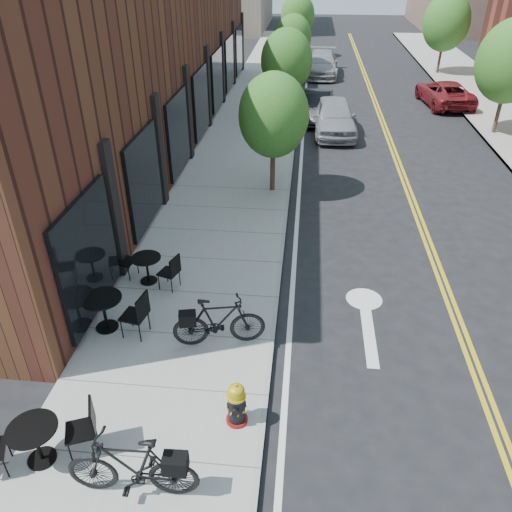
{
  "coord_description": "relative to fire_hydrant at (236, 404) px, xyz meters",
  "views": [
    {
      "loc": [
        0.41,
        -6.35,
        7.11
      ],
      "look_at": [
        -0.57,
        3.35,
        1.0
      ],
      "focal_mm": 35.0,
      "sensor_mm": 36.0,
      "label": 1
    }
  ],
  "objects": [
    {
      "name": "fire_hydrant",
      "position": [
        0.0,
        0.0,
        0.0
      ],
      "size": [
        0.47,
        0.47,
        0.87
      ],
      "rotation": [
        0.0,
        0.0,
        0.28
      ],
      "color": "maroon",
      "rests_on": "sidewalk_near"
    },
    {
      "name": "parked_car_far",
      "position": [
        7.9,
        21.26,
        0.09
      ],
      "size": [
        2.55,
        4.65,
        1.23
      ],
      "primitive_type": "imported",
      "rotation": [
        0.0,
        0.0,
        3.26
      ],
      "color": "maroon",
      "rests_on": "ground"
    },
    {
      "name": "building_near",
      "position": [
        -6.0,
        14.62,
        2.97
      ],
      "size": [
        5.0,
        28.0,
        7.0
      ],
      "primitive_type": "cube",
      "color": "#451F16",
      "rests_on": "ground"
    },
    {
      "name": "ground",
      "position": [
        0.5,
        0.62,
        -0.53
      ],
      "size": [
        120.0,
        120.0,
        0.0
      ],
      "primitive_type": "plane",
      "color": "black",
      "rests_on": "ground"
    },
    {
      "name": "tree_far_c",
      "position": [
        9.1,
        28.62,
        2.53
      ],
      "size": [
        2.8,
        2.8,
        4.62
      ],
      "color": "#382B1E",
      "rests_on": "sidewalk_far"
    },
    {
      "name": "parked_car_c",
      "position": [
        1.69,
        27.55,
        0.18
      ],
      "size": [
        2.16,
        4.97,
        1.42
      ],
      "primitive_type": "imported",
      "rotation": [
        0.0,
        0.0,
        -0.03
      ],
      "color": "#A0A0A5",
      "rests_on": "ground"
    },
    {
      "name": "tree_near_a",
      "position": [
        -0.1,
        9.62,
        2.07
      ],
      "size": [
        2.2,
        2.2,
        3.81
      ],
      "color": "#382B1E",
      "rests_on": "sidewalk_near"
    },
    {
      "name": "parked_car_b",
      "position": [
        1.3,
        18.05,
        0.11
      ],
      "size": [
        1.76,
        4.01,
        1.28
      ],
      "primitive_type": "imported",
      "rotation": [
        0.0,
        0.0,
        -0.11
      ],
      "color": "black",
      "rests_on": "ground"
    },
    {
      "name": "bistro_set_c",
      "position": [
        -2.7,
        3.95,
        0.04
      ],
      "size": [
        1.69,
        0.92,
        0.89
      ],
      "rotation": [
        0.0,
        0.0,
        -0.32
      ],
      "color": "black",
      "rests_on": "sidewalk_near"
    },
    {
      "name": "tree_near_d",
      "position": [
        -0.1,
        33.62,
        2.26
      ],
      "size": [
        2.4,
        2.4,
        4.11
      ],
      "color": "#382B1E",
      "rests_on": "sidewalk_near"
    },
    {
      "name": "tree_near_c",
      "position": [
        -0.1,
        25.62,
        2.0
      ],
      "size": [
        2.1,
        2.1,
        3.67
      ],
      "color": "#382B1E",
      "rests_on": "sidewalk_near"
    },
    {
      "name": "tree_far_b",
      "position": [
        9.1,
        16.62,
        2.53
      ],
      "size": [
        2.8,
        2.8,
        4.62
      ],
      "color": "#382B1E",
      "rests_on": "sidewalk_far"
    },
    {
      "name": "bicycle_right",
      "position": [
        -0.61,
        1.93,
        0.15
      ],
      "size": [
        1.94,
        0.91,
        1.13
      ],
      "primitive_type": "imported",
      "rotation": [
        0.0,
        0.0,
        1.78
      ],
      "color": "black",
      "rests_on": "sidewalk_near"
    },
    {
      "name": "tree_near_b",
      "position": [
        -0.1,
        17.62,
        2.18
      ],
      "size": [
        2.3,
        2.3,
        3.98
      ],
      "color": "#382B1E",
      "rests_on": "sidewalk_near"
    },
    {
      "name": "bistro_set_b",
      "position": [
        -3.1,
        2.16,
        0.11
      ],
      "size": [
        1.95,
        0.96,
        1.03
      ],
      "rotation": [
        0.0,
        0.0,
        -0.18
      ],
      "color": "black",
      "rests_on": "sidewalk_near"
    },
    {
      "name": "bicycle_left",
      "position": [
        -1.33,
        -1.46,
        0.18
      ],
      "size": [
        1.98,
        0.62,
        1.18
      ],
      "primitive_type": "imported",
      "rotation": [
        0.0,
        0.0,
        -1.54
      ],
      "color": "black",
      "rests_on": "sidewalk_near"
    },
    {
      "name": "bistro_set_a",
      "position": [
        -3.0,
        -1.07,
        0.08
      ],
      "size": [
        1.82,
        1.09,
        0.97
      ],
      "rotation": [
        0.0,
        0.0,
        0.38
      ],
      "color": "black",
      "rests_on": "sidewalk_near"
    },
    {
      "name": "parked_car_a",
      "position": [
        2.1,
        16.13,
        0.22
      ],
      "size": [
        2.01,
        4.47,
        1.49
      ],
      "primitive_type": "imported",
      "rotation": [
        0.0,
        0.0,
        0.06
      ],
      "color": "#97989E",
      "rests_on": "ground"
    },
    {
      "name": "sidewalk_near",
      "position": [
        -1.5,
        10.62,
        -0.47
      ],
      "size": [
        4.0,
        70.0,
        0.12
      ],
      "primitive_type": "cube",
      "color": "#9E9B93",
      "rests_on": "ground"
    }
  ]
}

